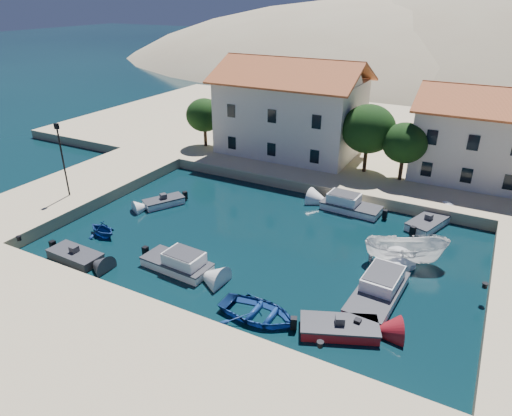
{
  "coord_description": "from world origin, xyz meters",
  "views": [
    {
      "loc": [
        13.39,
        -15.8,
        16.65
      ],
      "look_at": [
        -1.26,
        11.41,
        2.0
      ],
      "focal_mm": 32.0,
      "sensor_mm": 36.0,
      "label": 1
    }
  ],
  "objects_px": {
    "building_left": "(291,105)",
    "cabin_cruiser_south": "(177,262)",
    "building_mid": "(477,132)",
    "rowboat_south": "(258,317)",
    "cabin_cruiser_east": "(378,292)",
    "lamppost": "(62,153)",
    "boat_east": "(404,263)"
  },
  "relations": [
    {
      "from": "cabin_cruiser_east",
      "to": "building_mid",
      "type": "bearing_deg",
      "value": -3.89
    },
    {
      "from": "building_left",
      "to": "cabin_cruiser_east",
      "type": "distance_m",
      "value": 26.21
    },
    {
      "from": "lamppost",
      "to": "cabin_cruiser_south",
      "type": "distance_m",
      "value": 15.17
    },
    {
      "from": "building_left",
      "to": "cabin_cruiser_south",
      "type": "height_order",
      "value": "building_left"
    },
    {
      "from": "building_left",
      "to": "lamppost",
      "type": "height_order",
      "value": "building_left"
    },
    {
      "from": "cabin_cruiser_south",
      "to": "building_left",
      "type": "bearing_deg",
      "value": 99.67
    },
    {
      "from": "cabin_cruiser_east",
      "to": "cabin_cruiser_south",
      "type": "bearing_deg",
      "value": 106.95
    },
    {
      "from": "cabin_cruiser_south",
      "to": "lamppost",
      "type": "bearing_deg",
      "value": 168.88
    },
    {
      "from": "building_left",
      "to": "boat_east",
      "type": "xyz_separation_m",
      "value": [
        15.74,
        -15.78,
        -5.94
      ]
    },
    {
      "from": "lamppost",
      "to": "rowboat_south",
      "type": "relative_size",
      "value": 1.33
    },
    {
      "from": "building_left",
      "to": "boat_east",
      "type": "bearing_deg",
      "value": -45.08
    },
    {
      "from": "building_left",
      "to": "boat_east",
      "type": "distance_m",
      "value": 23.06
    },
    {
      "from": "building_mid",
      "to": "lamppost",
      "type": "xyz_separation_m",
      "value": [
        -29.5,
        -21.0,
        -0.47
      ]
    },
    {
      "from": "building_mid",
      "to": "cabin_cruiser_east",
      "type": "xyz_separation_m",
      "value": [
        -2.83,
        -21.66,
        -4.75
      ]
    },
    {
      "from": "building_mid",
      "to": "cabin_cruiser_south",
      "type": "distance_m",
      "value": 29.46
    },
    {
      "from": "cabin_cruiser_south",
      "to": "cabin_cruiser_east",
      "type": "relative_size",
      "value": 0.83
    },
    {
      "from": "rowboat_south",
      "to": "boat_east",
      "type": "bearing_deg",
      "value": -32.04
    },
    {
      "from": "lamppost",
      "to": "cabin_cruiser_east",
      "type": "relative_size",
      "value": 1.05
    },
    {
      "from": "lamppost",
      "to": "boat_east",
      "type": "bearing_deg",
      "value": 8.8
    },
    {
      "from": "rowboat_south",
      "to": "cabin_cruiser_east",
      "type": "bearing_deg",
      "value": -48.58
    },
    {
      "from": "cabin_cruiser_south",
      "to": "cabin_cruiser_east",
      "type": "xyz_separation_m",
      "value": [
        12.59,
        3.0,
        0.0
      ]
    },
    {
      "from": "building_mid",
      "to": "lamppost",
      "type": "bearing_deg",
      "value": -144.55
    },
    {
      "from": "building_left",
      "to": "cabin_cruiser_south",
      "type": "bearing_deg",
      "value": -83.77
    },
    {
      "from": "cabin_cruiser_east",
      "to": "boat_east",
      "type": "bearing_deg",
      "value": -3.08
    },
    {
      "from": "building_left",
      "to": "cabin_cruiser_east",
      "type": "xyz_separation_m",
      "value": [
        15.17,
        -20.66,
        -5.46
      ]
    },
    {
      "from": "rowboat_south",
      "to": "boat_east",
      "type": "xyz_separation_m",
      "value": [
        6.04,
        9.75,
        0.0
      ]
    },
    {
      "from": "building_mid",
      "to": "rowboat_south",
      "type": "height_order",
      "value": "building_mid"
    },
    {
      "from": "building_left",
      "to": "cabin_cruiser_south",
      "type": "relative_size",
      "value": 2.98
    },
    {
      "from": "building_left",
      "to": "lamppost",
      "type": "distance_m",
      "value": 23.1
    },
    {
      "from": "building_mid",
      "to": "cabin_cruiser_south",
      "type": "bearing_deg",
      "value": -122.02
    },
    {
      "from": "cabin_cruiser_east",
      "to": "rowboat_south",
      "type": "bearing_deg",
      "value": 135.26
    },
    {
      "from": "lamppost",
      "to": "rowboat_south",
      "type": "xyz_separation_m",
      "value": [
        21.2,
        -5.53,
        -4.75
      ]
    }
  ]
}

